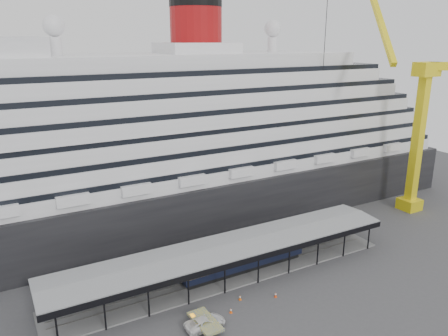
% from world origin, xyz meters
% --- Properties ---
extents(ground, '(200.00, 200.00, 0.00)m').
position_xyz_m(ground, '(0.00, 0.00, 0.00)').
color(ground, '#3E3E40').
rests_on(ground, ground).
extents(cruise_ship, '(130.00, 30.00, 43.90)m').
position_xyz_m(cruise_ship, '(0.05, 32.00, 18.35)').
color(cruise_ship, black).
rests_on(cruise_ship, ground).
extents(platform_canopy, '(56.00, 9.18, 5.30)m').
position_xyz_m(platform_canopy, '(0.00, 5.00, 2.36)').
color(platform_canopy, slate).
rests_on(platform_canopy, ground).
extents(crane_yellow, '(23.83, 18.78, 47.60)m').
position_xyz_m(crane_yellow, '(47.06, 10.54, 19.96)').
color(crane_yellow, yellow).
rests_on(crane_yellow, ground).
extents(port_truck, '(5.47, 2.67, 1.50)m').
position_xyz_m(port_truck, '(-8.99, -4.87, 0.75)').
color(port_truck, silver).
rests_on(port_truck, ground).
extents(pullman_carriage, '(21.42, 3.01, 21.00)m').
position_xyz_m(pullman_carriage, '(2.80, 5.00, 2.56)').
color(pullman_carriage, black).
rests_on(pullman_carriage, ground).
extents(traffic_cone_left, '(0.45, 0.45, 0.74)m').
position_xyz_m(traffic_cone_left, '(-4.52, -3.71, 0.37)').
color(traffic_cone_left, '#FC5A0E').
rests_on(traffic_cone_left, ground).
extents(traffic_cone_mid, '(0.48, 0.48, 0.77)m').
position_xyz_m(traffic_cone_mid, '(-1.85, -1.69, 0.38)').
color(traffic_cone_mid, '#D6580B').
rests_on(traffic_cone_mid, ground).
extents(traffic_cone_right, '(0.51, 0.51, 0.76)m').
position_xyz_m(traffic_cone_right, '(2.97, -3.56, 0.38)').
color(traffic_cone_right, red).
rests_on(traffic_cone_right, ground).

